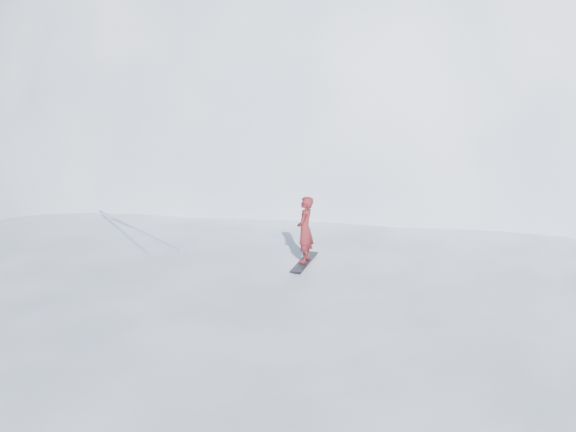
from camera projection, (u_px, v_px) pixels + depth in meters
name	position (u px, v px, depth m)	size (l,w,h in m)	color
ground	(239.00, 361.00, 13.89)	(400.00, 400.00, 0.00)	white
near_ridge	(231.00, 310.00, 16.89)	(36.00, 28.00, 4.80)	white
summit_peak	(353.00, 160.00, 45.95)	(60.00, 56.00, 56.00)	white
peak_shoulder	(260.00, 186.00, 35.42)	(28.00, 24.00, 18.00)	white
wind_bumps	(194.00, 332.00, 15.44)	(16.00, 14.40, 1.00)	white
snowboard	(305.00, 262.00, 14.41)	(1.69, 0.32, 0.03)	black
snowboarder	(305.00, 230.00, 14.16)	(0.68, 0.45, 1.86)	maroon
board_tracks	(129.00, 229.00, 17.42)	(1.51, 5.98, 0.04)	silver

